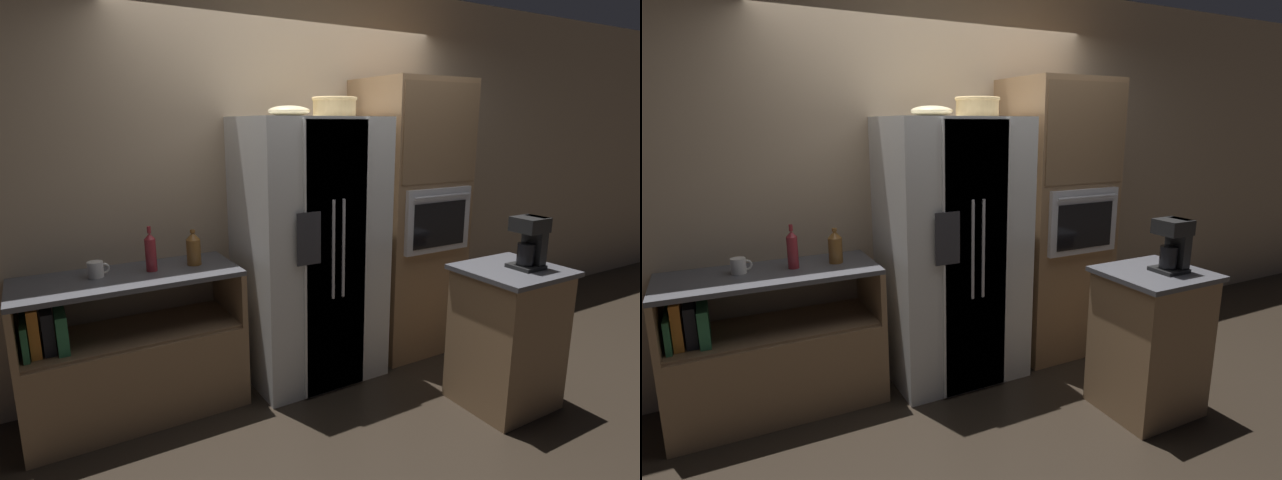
% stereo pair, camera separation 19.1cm
% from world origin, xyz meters
% --- Properties ---
extents(ground_plane, '(20.00, 20.00, 0.00)m').
position_xyz_m(ground_plane, '(0.00, 0.00, 0.00)').
color(ground_plane, black).
extents(wall_back, '(12.00, 0.06, 2.80)m').
position_xyz_m(wall_back, '(0.00, 0.44, 1.40)').
color(wall_back, tan).
rests_on(wall_back, ground_plane).
extents(counter_left, '(1.28, 0.57, 0.91)m').
position_xyz_m(counter_left, '(-1.28, 0.12, 0.33)').
color(counter_left, '#93704C').
rests_on(counter_left, ground_plane).
extents(refrigerator, '(0.93, 0.75, 1.83)m').
position_xyz_m(refrigerator, '(-0.06, 0.05, 0.92)').
color(refrigerator, silver).
rests_on(refrigerator, ground_plane).
extents(wall_oven, '(0.73, 0.72, 2.11)m').
position_xyz_m(wall_oven, '(0.84, 0.07, 1.06)').
color(wall_oven, '#93704C').
rests_on(wall_oven, ground_plane).
extents(island_counter, '(0.60, 0.56, 0.92)m').
position_xyz_m(island_counter, '(0.81, -0.97, 0.46)').
color(island_counter, '#93704C').
rests_on(island_counter, ground_plane).
extents(wicker_basket, '(0.30, 0.30, 0.13)m').
position_xyz_m(wicker_basket, '(0.11, 0.01, 1.90)').
color(wicker_basket, tan).
rests_on(wicker_basket, refrigerator).
extents(fruit_bowl, '(0.28, 0.28, 0.07)m').
position_xyz_m(fruit_bowl, '(-0.18, 0.11, 1.87)').
color(fruit_bowl, beige).
rests_on(fruit_bowl, refrigerator).
extents(bottle_tall, '(0.07, 0.07, 0.28)m').
position_xyz_m(bottle_tall, '(-1.12, 0.14, 1.03)').
color(bottle_tall, maroon).
rests_on(bottle_tall, counter_left).
extents(bottle_short, '(0.09, 0.09, 0.23)m').
position_xyz_m(bottle_short, '(-0.86, 0.15, 1.02)').
color(bottle_short, brown).
rests_on(bottle_short, counter_left).
extents(mug, '(0.12, 0.09, 0.09)m').
position_xyz_m(mug, '(-1.43, 0.17, 0.95)').
color(mug, silver).
rests_on(mug, counter_left).
extents(coffee_maker, '(0.18, 0.17, 0.32)m').
position_xyz_m(coffee_maker, '(0.90, -1.01, 1.09)').
color(coffee_maker, black).
rests_on(coffee_maker, island_counter).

